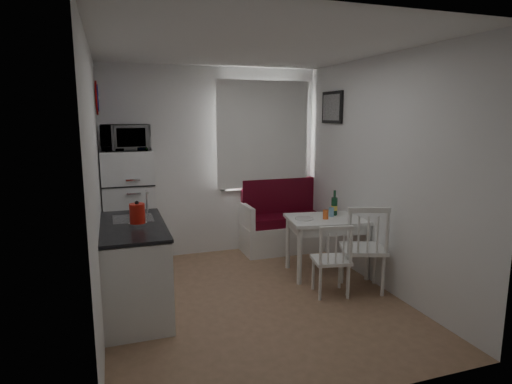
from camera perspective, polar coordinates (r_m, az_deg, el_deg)
floor at (r=4.72m, az=-0.34°, el=-14.19°), size 3.00×3.50×0.02m
ceiling at (r=4.34m, az=-0.38°, el=18.82°), size 3.00×3.50×0.02m
wall_back at (r=6.02m, az=-5.65°, el=3.98°), size 3.00×0.02×2.60m
wall_front at (r=2.77m, az=11.19°, el=-3.59°), size 3.00×0.02×2.60m
wall_left at (r=4.13m, az=-20.51°, el=0.50°), size 0.02×3.50×2.60m
wall_right at (r=5.02m, az=16.12°, el=2.38°), size 0.02×3.50×2.60m
window at (r=6.16m, az=0.76°, el=7.21°), size 1.22×0.06×1.47m
curtain at (r=6.09m, az=0.99°, el=7.64°), size 1.35×0.02×1.50m
kitchen_counter at (r=4.49m, az=-15.89°, el=-9.63°), size 0.62×1.32×1.16m
wall_sign at (r=5.53m, az=-20.38°, el=11.67°), size 0.03×0.40×0.40m
picture_frame at (r=5.90m, az=10.09°, el=11.05°), size 0.04×0.52×0.42m
bench at (r=6.31m, az=4.60°, el=-4.57°), size 1.44×0.56×1.03m
dining_table at (r=5.32m, az=9.45°, el=-4.24°), size 1.05×0.81×0.71m
chair_left at (r=4.69m, az=10.48°, el=-7.94°), size 0.45×0.44×0.44m
chair_right at (r=4.84m, az=14.78°, el=-6.15°), size 0.59×0.58×0.53m
fridge at (r=5.61m, az=-16.55°, el=-2.43°), size 0.61×0.61×1.53m
microwave at (r=5.44m, az=-17.02°, el=6.96°), size 0.57×0.38×0.31m
kettle at (r=4.27m, az=-15.54°, el=-2.80°), size 0.18×0.18×0.23m
wine_bottle at (r=5.42m, az=10.41°, el=-1.42°), size 0.08×0.08×0.31m
drinking_glass_orange at (r=5.22m, az=9.27°, el=-2.98°), size 0.07×0.07×0.11m
drinking_glass_blue at (r=5.37m, az=10.00°, el=-2.64°), size 0.07×0.07×0.11m
plate at (r=5.18m, az=6.44°, el=-3.54°), size 0.22×0.22×0.02m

